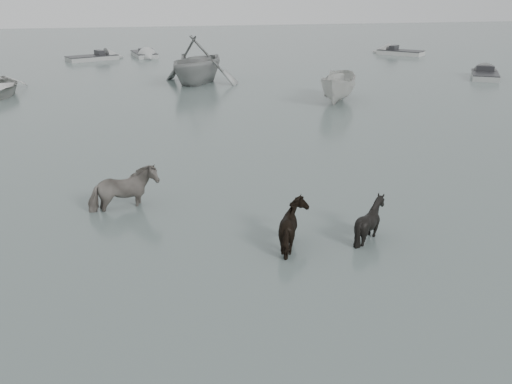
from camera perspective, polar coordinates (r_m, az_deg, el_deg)
The scene contains 10 objects.
ground at distance 15.03m, azimuth 1.16°, elevation -3.49°, with size 140.00×140.00×0.00m, color #52615E.
pony_pinto at distance 16.33m, azimuth -13.22°, elevation 1.01°, with size 0.88×1.92×1.62m, color black.
pony_dark at distance 13.72m, azimuth 4.06°, elevation -2.94°, with size 1.32×1.13×1.33m, color black.
pony_black at distance 14.43m, azimuth 11.38°, elevation -2.12°, with size 1.06×1.19×1.32m, color black.
rowboat_trail at distance 36.42m, azimuth -5.88°, elevation 13.16°, with size 5.03×5.83×3.07m, color #979997.
boat_small at distance 30.96m, azimuth 8.28°, elevation 10.47°, with size 1.63×4.34×1.68m, color beige.
skiff_port at distance 41.13m, azimuth 21.95°, elevation 11.02°, with size 4.57×1.60×0.75m, color #989A98, non-canonical shape.
skiff_mid at distance 50.39m, azimuth -11.14°, elevation 13.57°, with size 5.11×1.60×0.75m, color #9DA09D, non-canonical shape.
skiff_star at distance 52.35m, azimuth 14.28°, elevation 13.58°, with size 5.26×1.60×0.75m, color beige, non-canonical shape.
skiff_far at distance 48.95m, azimuth -16.09°, elevation 12.98°, with size 5.45×1.60×0.75m, color #999B99, non-canonical shape.
Camera 1 is at (-3.01, -13.40, 6.10)m, focal length 40.00 mm.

